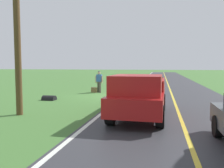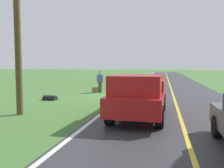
{
  "view_description": "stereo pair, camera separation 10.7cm",
  "coord_description": "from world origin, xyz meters",
  "px_view_note": "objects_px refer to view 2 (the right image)",
  "views": [
    {
      "loc": [
        -3.57,
        16.41,
        2.2
      ],
      "look_at": [
        -1.43,
        6.13,
        1.36
      ],
      "focal_mm": 37.73,
      "sensor_mm": 36.0,
      "label": 1
    },
    {
      "loc": [
        -3.68,
        16.39,
        2.2
      ],
      "look_at": [
        -1.43,
        6.13,
        1.36
      ],
      "focal_mm": 37.73,
      "sensor_mm": 36.0,
      "label": 2
    }
  ],
  "objects_px": {
    "suitcase_carried": "(95,90)",
    "pickup_truck_passing": "(139,95)",
    "utility_pole_roadside": "(17,28)",
    "hitchhiker_walking": "(100,80)"
  },
  "relations": [
    {
      "from": "suitcase_carried",
      "to": "pickup_truck_passing",
      "type": "bearing_deg",
      "value": 32.93
    },
    {
      "from": "hitchhiker_walking",
      "to": "utility_pole_roadside",
      "type": "relative_size",
      "value": 0.23
    },
    {
      "from": "pickup_truck_passing",
      "to": "utility_pole_roadside",
      "type": "distance_m",
      "value": 6.01
    },
    {
      "from": "utility_pole_roadside",
      "to": "pickup_truck_passing",
      "type": "bearing_deg",
      "value": -174.31
    },
    {
      "from": "hitchhiker_walking",
      "to": "utility_pole_roadside",
      "type": "bearing_deg",
      "value": 81.92
    },
    {
      "from": "hitchhiker_walking",
      "to": "suitcase_carried",
      "type": "bearing_deg",
      "value": 5.52
    },
    {
      "from": "suitcase_carried",
      "to": "utility_pole_roadside",
      "type": "height_order",
      "value": "utility_pole_roadside"
    },
    {
      "from": "suitcase_carried",
      "to": "pickup_truck_passing",
      "type": "xyz_separation_m",
      "value": [
        -4.41,
        8.43,
        0.76
      ]
    },
    {
      "from": "pickup_truck_passing",
      "to": "utility_pole_roadside",
      "type": "relative_size",
      "value": 0.71
    },
    {
      "from": "hitchhiker_walking",
      "to": "utility_pole_roadside",
      "type": "height_order",
      "value": "utility_pole_roadside"
    }
  ]
}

